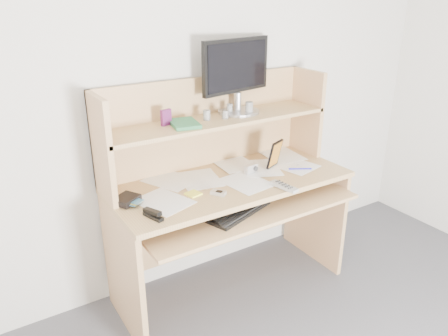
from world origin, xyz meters
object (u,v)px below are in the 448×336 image
keyboard (239,211)px  monitor (237,74)px  desk (224,184)px  game_case (275,154)px  tv_remote (284,186)px

keyboard → monitor: bearing=39.6°
desk → game_case: size_ratio=8.23×
tv_remote → game_case: game_case is taller
game_case → desk: bearing=144.5°
monitor → game_case: bearing=-64.5°
keyboard → game_case: 0.49m
tv_remote → game_case: (0.15, 0.27, 0.08)m
tv_remote → monitor: monitor is taller
keyboard → game_case: game_case is taller
desk → keyboard: size_ratio=3.30×
keyboard → game_case: size_ratio=2.49×
keyboard → tv_remote: tv_remote is taller
keyboard → game_case: (0.41, 0.22, 0.18)m
keyboard → monitor: monitor is taller
desk → keyboard: bearing=-105.7°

